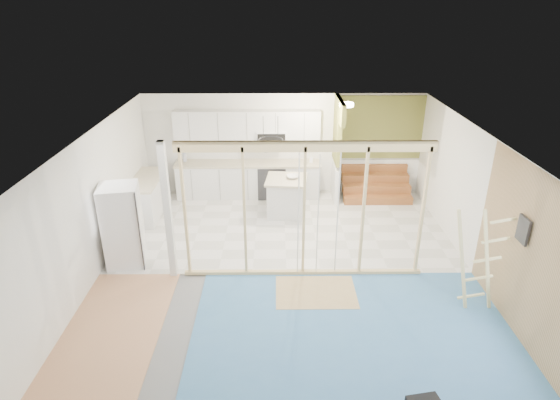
{
  "coord_description": "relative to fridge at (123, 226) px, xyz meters",
  "views": [
    {
      "loc": [
        -0.19,
        -7.45,
        4.81
      ],
      "look_at": [
        -0.12,
        0.6,
        1.26
      ],
      "focal_mm": 30.0,
      "sensor_mm": 36.0,
      "label": 1
    }
  ],
  "objects": [
    {
      "name": "ladder",
      "position": [
        6.11,
        -1.51,
        0.12
      ],
      "size": [
        0.97,
        0.05,
        1.81
      ],
      "rotation": [
        0.0,
        0.0,
        -0.03
      ],
      "color": "#DACC85",
      "rests_on": "room"
    },
    {
      "name": "pot_rack",
      "position": [
        2.78,
        1.44,
        1.19
      ],
      "size": [
        0.52,
        0.52,
        0.72
      ],
      "color": "black",
      "rests_on": "room"
    },
    {
      "name": "bowl",
      "position": [
        3.28,
        2.19,
        0.14
      ],
      "size": [
        0.33,
        0.33,
        0.07
      ],
      "primitive_type": "imported",
      "rotation": [
        0.0,
        0.0,
        0.19
      ],
      "color": "silver",
      "rests_on": "island"
    },
    {
      "name": "stud_frame",
      "position": [
        2.84,
        -0.45,
        0.78
      ],
      "size": [
        4.66,
        0.14,
        2.6
      ],
      "color": "tan",
      "rests_on": "room"
    },
    {
      "name": "base_cabinets",
      "position": [
        1.48,
        2.91,
        -0.34
      ],
      "size": [
        4.45,
        2.24,
        0.93
      ],
      "color": "silver",
      "rests_on": "room"
    },
    {
      "name": "electrical_panel",
      "position": [
        6.52,
        -1.85,
        0.84
      ],
      "size": [
        0.04,
        0.3,
        0.4
      ],
      "primitive_type": "cube",
      "color": "#35353A",
      "rests_on": "room"
    },
    {
      "name": "green_partition",
      "position": [
        5.13,
        3.21,
        0.14
      ],
      "size": [
        2.25,
        1.51,
        2.6
      ],
      "color": "olive",
      "rests_on": "room"
    },
    {
      "name": "sheathing_panel",
      "position": [
        6.57,
        -2.45,
        0.49
      ],
      "size": [
        0.02,
        4.0,
        2.6
      ],
      "primitive_type": "cube",
      "color": "tan",
      "rests_on": "room"
    },
    {
      "name": "upper_cabinets",
      "position": [
        2.25,
        3.37,
        1.01
      ],
      "size": [
        3.6,
        0.41,
        0.85
      ],
      "color": "silver",
      "rests_on": "room"
    },
    {
      "name": "soap_bottle_a",
      "position": [
        0.59,
        3.35,
        0.27
      ],
      "size": [
        0.14,
        0.15,
        0.29
      ],
      "primitive_type": "imported",
      "rotation": [
        0.0,
        0.0,
        -0.36
      ],
      "color": "#ADB0C1",
      "rests_on": "base_cabinets"
    },
    {
      "name": "floor_overlays",
      "position": [
        3.16,
        -0.39,
        -0.8
      ],
      "size": [
        7.0,
        8.0,
        0.03
      ],
      "color": "silver",
      "rests_on": "room"
    },
    {
      "name": "soap_bottle_b",
      "position": [
        3.79,
        3.24,
        0.21
      ],
      "size": [
        0.1,
        0.11,
        0.18
      ],
      "primitive_type": "imported",
      "rotation": [
        0.0,
        0.0,
        -0.37
      ],
      "color": "white",
      "rests_on": "base_cabinets"
    },
    {
      "name": "ceiling_light",
      "position": [
        4.49,
        2.55,
        1.73
      ],
      "size": [
        0.32,
        0.32,
        0.08
      ],
      "primitive_type": "cylinder",
      "color": "#FFEABF",
      "rests_on": "room"
    },
    {
      "name": "fridge",
      "position": [
        0.0,
        0.0,
        0.0
      ],
      "size": [
        0.82,
        0.8,
        1.62
      ],
      "rotation": [
        0.0,
        0.0,
        0.19
      ],
      "color": "white",
      "rests_on": "room"
    },
    {
      "name": "island",
      "position": [
        3.13,
        2.16,
        -0.36
      ],
      "size": [
        1.02,
        1.02,
        0.91
      ],
      "rotation": [
        0.0,
        0.0,
        -0.1
      ],
      "color": "silver",
      "rests_on": "room"
    },
    {
      "name": "room",
      "position": [
        3.09,
        -0.45,
        0.49
      ],
      "size": [
        7.01,
        8.01,
        2.61
      ],
      "color": "slate",
      "rests_on": "ground"
    }
  ]
}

